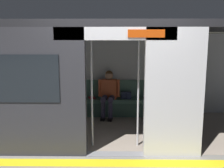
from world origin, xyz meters
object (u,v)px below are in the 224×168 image
bench_seat (115,103)px  person_seated (108,91)px  train_car (112,62)px  grab_pole_far (138,90)px  grab_pole_door (91,90)px  handbag (126,95)px  book (92,98)px

bench_seat → person_seated: bearing=17.8°
bench_seat → person_seated: 0.37m
train_car → grab_pole_far: train_car is taller
person_seated → grab_pole_door: grab_pole_door is taller
handbag → grab_pole_door: 2.11m
person_seated → grab_pole_door: 1.89m
train_car → grab_pole_far: (-0.47, 0.84, -0.43)m
train_car → book: (0.54, -1.09, -1.02)m
bench_seat → train_car: bearing=86.8°
person_seated → book: (0.44, -0.10, -0.21)m
train_car → grab_pole_door: size_ratio=3.08×
handbag → grab_pole_door: grab_pole_door is taller
bench_seat → grab_pole_door: bearing=77.7°
bench_seat → grab_pole_door: grab_pole_door is taller
train_car → bench_seat: bearing=-93.2°
grab_pole_far → handbag: bearing=-86.2°
book → handbag: bearing=160.5°
book → grab_pole_door: size_ratio=0.11×
bench_seat → grab_pole_door: (0.41, 1.89, 0.70)m
grab_pole_door → book: bearing=-84.4°
train_car → grab_pole_far: bearing=119.3°
handbag → book: handbag is taller
handbag → grab_pole_door: bearing=70.1°
grab_pole_door → grab_pole_far: bearing=-179.6°
grab_pole_far → train_car: bearing=-60.7°
grab_pole_far → bench_seat: bearing=-77.7°
handbag → bench_seat: bearing=7.5°
bench_seat → book: (0.60, -0.05, 0.12)m
train_car → bench_seat: (-0.06, -1.04, -1.13)m
bench_seat → book: bearing=-4.5°
handbag → book: bearing=-0.6°
bench_seat → handbag: bearing=-172.5°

